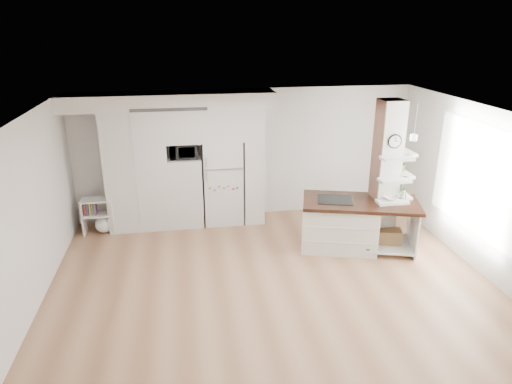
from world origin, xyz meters
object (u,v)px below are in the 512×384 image
kitchen_island (346,223)px  floor_plant_a (369,245)px  refrigerator (223,181)px  bookshelf (100,218)px

kitchen_island → floor_plant_a: kitchen_island is taller
refrigerator → bookshelf: 2.52m
kitchen_island → floor_plant_a: size_ratio=4.99×
kitchen_island → bookshelf: (-4.56, 1.37, -0.17)m
refrigerator → kitchen_island: bearing=-36.3°
kitchen_island → floor_plant_a: 0.58m
floor_plant_a → kitchen_island: bearing=123.7°
bookshelf → floor_plant_a: (4.85, -1.81, -0.09)m
refrigerator → bookshelf: bearing=-175.7°
refrigerator → kitchen_island: refrigerator is taller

